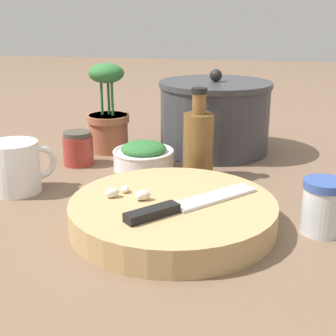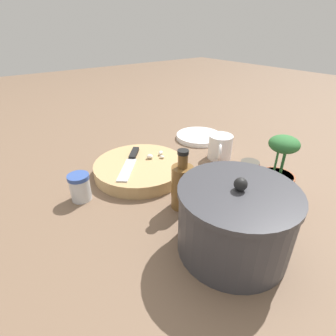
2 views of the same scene
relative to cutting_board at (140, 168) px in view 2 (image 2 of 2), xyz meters
name	(u,v)px [view 2 (image 2 of 2)]	position (x,y,z in m)	size (l,w,h in m)	color
ground_plane	(176,180)	(-0.07, 0.11, -0.02)	(5.00, 5.00, 0.00)	brown
cutting_board	(140,168)	(0.00, 0.00, 0.00)	(0.31, 0.31, 0.04)	tan
chef_knife	(131,161)	(0.02, -0.02, 0.03)	(0.17, 0.19, 0.01)	black
garlic_cloves	(155,155)	(-0.06, 0.00, 0.03)	(0.08, 0.05, 0.02)	beige
herb_bowl	(218,188)	(-0.11, 0.26, 0.01)	(0.13, 0.13, 0.06)	white
spice_jar	(80,187)	(0.22, 0.02, 0.02)	(0.06, 0.06, 0.08)	silver
coffee_mug	(220,147)	(-0.31, 0.09, 0.03)	(0.11, 0.10, 0.09)	white
plate_stack	(199,137)	(-0.38, -0.10, -0.01)	(0.21, 0.21, 0.02)	white
honey_jar	(249,172)	(-0.26, 0.26, 0.01)	(0.06, 0.06, 0.07)	#9E3328
oil_bottle	(182,185)	(0.00, 0.23, 0.05)	(0.06, 0.06, 0.18)	brown
stock_pot	(235,220)	(0.01, 0.42, 0.06)	(0.26, 0.26, 0.19)	#38383D
potted_herb	(277,176)	(-0.23, 0.37, 0.06)	(0.10, 0.10, 0.20)	#A35B3D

